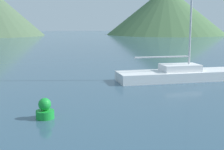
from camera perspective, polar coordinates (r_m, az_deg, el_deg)
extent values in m
cube|color=white|center=(19.83, 12.29, -0.09)|extent=(8.02, 2.85, 0.58)
cube|color=white|center=(19.75, 12.34, 1.33)|extent=(2.49, 1.65, 0.41)
cylinder|color=#BCBCC1|center=(19.19, 9.23, 3.28)|extent=(3.52, 0.49, 0.10)
cylinder|color=green|center=(12.11, -12.14, -7.05)|extent=(0.69, 0.69, 0.31)
sphere|color=green|center=(12.00, -12.21, -5.25)|extent=(0.48, 0.48, 0.48)
cone|color=#476B42|center=(88.76, 9.87, 11.49)|extent=(32.61, 32.61, 12.91)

